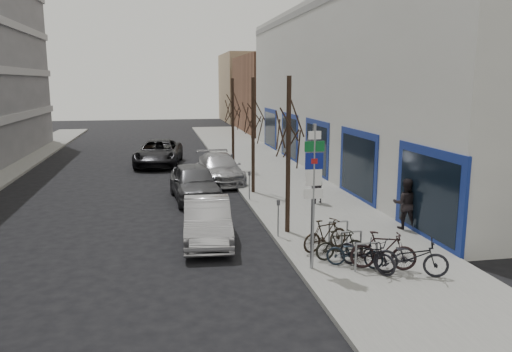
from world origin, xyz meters
name	(u,v)px	position (x,y,z in m)	size (l,w,h in m)	color
ground	(227,279)	(0.00, 0.00, 0.00)	(120.00, 120.00, 0.00)	black
sidewalk_east	(292,192)	(4.50, 10.00, 0.07)	(5.00, 70.00, 0.15)	slate
commercial_building	(461,87)	(17.00, 16.00, 5.00)	(20.00, 32.00, 10.00)	#B7B7B2
brick_building_far	(297,94)	(13.00, 40.00, 4.00)	(12.00, 14.00, 8.00)	brown
tan_building_far	(271,88)	(13.50, 55.00, 4.50)	(13.00, 12.00, 9.00)	#937A5B
highway_sign_pole	(313,188)	(2.40, -0.01, 2.46)	(0.55, 0.10, 4.20)	gray
bike_rack	(351,241)	(3.80, 0.60, 0.66)	(0.66, 2.26, 0.83)	gray
tree_near	(289,118)	(2.60, 3.50, 4.10)	(1.80, 1.80, 5.50)	black
tree_mid	(253,108)	(2.60, 10.00, 4.10)	(1.80, 1.80, 5.50)	black
tree_far	(233,102)	(2.60, 16.50, 4.10)	(1.80, 1.80, 5.50)	black
meter_front	(278,215)	(2.15, 3.00, 0.92)	(0.10, 0.08, 1.27)	gray
meter_mid	(249,183)	(2.15, 8.50, 0.92)	(0.10, 0.08, 1.27)	gray
meter_back	(232,163)	(2.15, 14.00, 0.92)	(0.10, 0.08, 1.27)	gray
bike_near_left	(367,250)	(3.87, -0.40, 0.72)	(0.56, 1.86, 1.14)	black
bike_near_right	(383,250)	(4.31, -0.47, 0.71)	(0.55, 1.84, 1.12)	black
bike_mid_curb	(355,250)	(3.62, -0.14, 0.64)	(0.48, 1.60, 0.98)	black
bike_mid_inner	(340,245)	(3.41, 0.50, 0.61)	(0.45, 1.51, 0.92)	black
bike_far_curb	(411,254)	(4.86, -1.00, 0.75)	(0.60, 1.97, 1.20)	black
bike_far_inner	(325,234)	(3.25, 1.35, 0.66)	(0.50, 1.69, 1.03)	black
parked_car_front	(207,221)	(-0.20, 3.41, 0.72)	(1.52, 4.37, 1.44)	#B0B0B5
parked_car_mid	(194,182)	(-0.20, 9.54, 0.82)	(1.94, 4.82, 1.64)	#49494E
parked_car_back	(219,168)	(1.40, 13.39, 0.75)	(2.10, 5.17, 1.50)	#96969A
lane_car	(159,153)	(-1.78, 19.64, 0.81)	(2.70, 5.85, 1.62)	black
pedestrian_near	(318,186)	(4.91, 7.29, 0.91)	(0.56, 0.37, 1.53)	black
pedestrian_far	(406,203)	(6.80, 3.09, 1.07)	(0.68, 0.46, 1.84)	black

